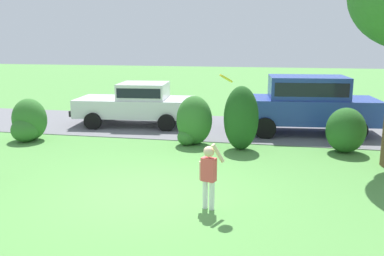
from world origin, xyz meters
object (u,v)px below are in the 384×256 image
(parked_suv, at_px, (307,102))
(child_thrower, at_px, (209,172))
(frisbee, at_px, (226,78))
(parked_sedan, at_px, (138,102))

(parked_suv, relative_size, child_thrower, 3.76)
(parked_suv, height_order, frisbee, frisbee)
(child_thrower, xyz_separation_m, frisbee, (0.22, 0.57, 1.68))
(parked_sedan, height_order, parked_suv, parked_suv)
(parked_suv, xyz_separation_m, frisbee, (-1.94, -6.42, 1.32))
(parked_sedan, distance_m, child_thrower, 8.11)
(child_thrower, distance_m, frisbee, 1.78)
(parked_sedan, xyz_separation_m, parked_suv, (5.95, -0.19, 0.23))
(child_thrower, relative_size, frisbee, 4.50)
(parked_suv, distance_m, child_thrower, 7.32)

